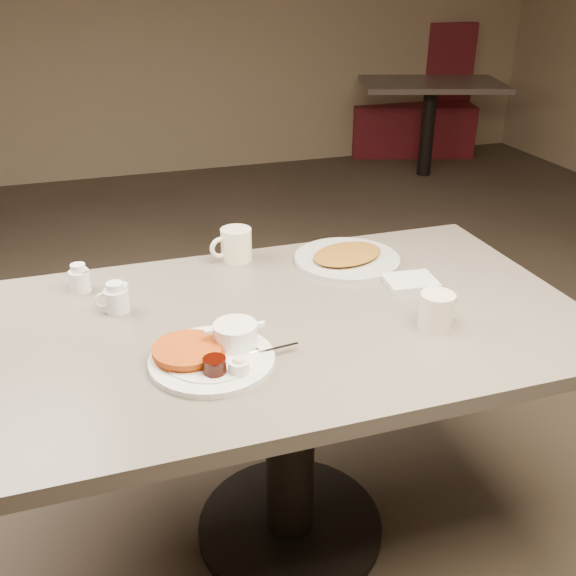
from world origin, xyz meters
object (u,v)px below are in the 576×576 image
object	(u,v)px
diner_table	(290,371)
coffee_mug_near	(437,310)
creamer_left	(116,298)
booth_back_right	(413,109)
creamer_right	(79,279)
main_plate	(213,352)
hash_plate	(347,257)
coffee_mug_far	(235,245)

from	to	relation	value
diner_table	coffee_mug_near	size ratio (longest dim) A/B	11.61
creamer_left	booth_back_right	size ratio (longest dim) A/B	0.06
creamer_right	booth_back_right	bearing A→B (deg)	50.63
coffee_mug_near	creamer_right	size ratio (longest dim) A/B	1.61
main_plate	coffee_mug_near	size ratio (longest dim) A/B	2.69
booth_back_right	hash_plate	bearing A→B (deg)	-120.86
main_plate	diner_table	bearing A→B (deg)	32.18
creamer_left	coffee_mug_near	bearing A→B (deg)	-23.47
creamer_right	coffee_mug_far	bearing A→B (deg)	9.08
diner_table	coffee_mug_far	size ratio (longest dim) A/B	10.70
main_plate	coffee_mug_near	distance (m)	0.56
hash_plate	coffee_mug_far	bearing A→B (deg)	160.21
main_plate	creamer_right	bearing A→B (deg)	121.11
diner_table	main_plate	distance (m)	0.33
main_plate	creamer_left	bearing A→B (deg)	121.64
diner_table	main_plate	world-z (taller)	main_plate
main_plate	hash_plate	world-z (taller)	main_plate
hash_plate	creamer_right	bearing A→B (deg)	176.91
main_plate	booth_back_right	distance (m)	4.85
coffee_mug_near	booth_back_right	bearing A→B (deg)	62.55
diner_table	creamer_left	size ratio (longest dim) A/B	15.44
creamer_left	creamer_right	distance (m)	0.17
creamer_right	diner_table	bearing A→B (deg)	-31.70
coffee_mug_near	booth_back_right	world-z (taller)	booth_back_right
main_plate	creamer_left	distance (m)	0.36
coffee_mug_near	creamer_right	xyz separation A→B (m)	(-0.83, 0.47, -0.01)
coffee_mug_near	creamer_right	distance (m)	0.96
booth_back_right	coffee_mug_near	bearing A→B (deg)	-117.45
main_plate	coffee_mug_far	bearing A→B (deg)	71.25
coffee_mug_near	hash_plate	xyz separation A→B (m)	(-0.06, 0.43, -0.03)
hash_plate	creamer_left	bearing A→B (deg)	-171.13
creamer_right	hash_plate	bearing A→B (deg)	-3.09
creamer_right	booth_back_right	xyz separation A→B (m)	(2.94, 3.58, -0.38)
creamer_left	booth_back_right	xyz separation A→B (m)	(2.85, 3.73, -0.38)
coffee_mug_near	hash_plate	world-z (taller)	coffee_mug_near
coffee_mug_near	main_plate	bearing A→B (deg)	178.32
hash_plate	diner_table	bearing A→B (deg)	-134.75
creamer_right	hash_plate	distance (m)	0.77
diner_table	main_plate	xyz separation A→B (m)	(-0.23, -0.14, 0.19)
creamer_left	hash_plate	world-z (taller)	creamer_left
coffee_mug_far	creamer_left	size ratio (longest dim) A/B	1.44
creamer_left	booth_back_right	bearing A→B (deg)	52.60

